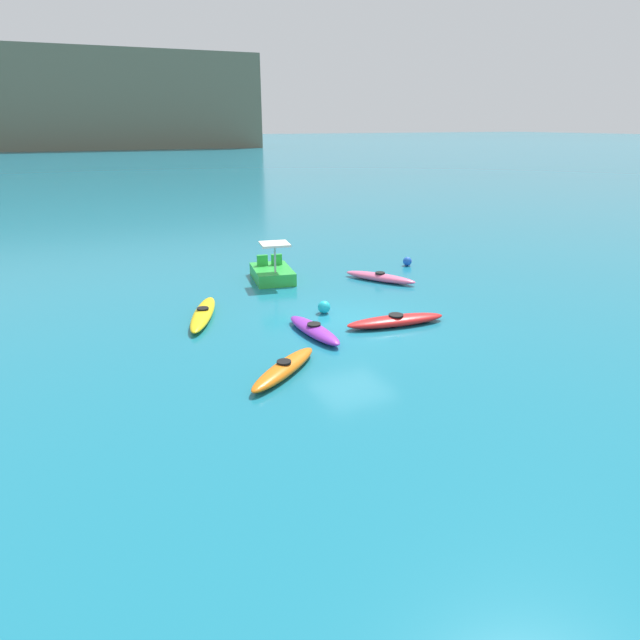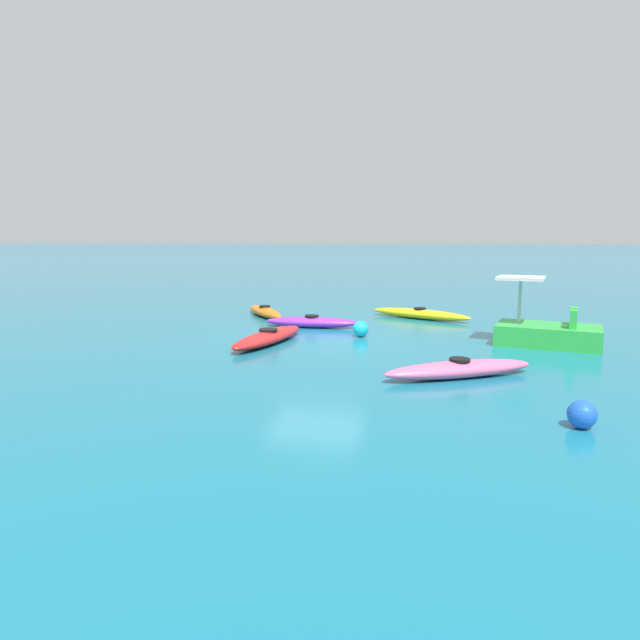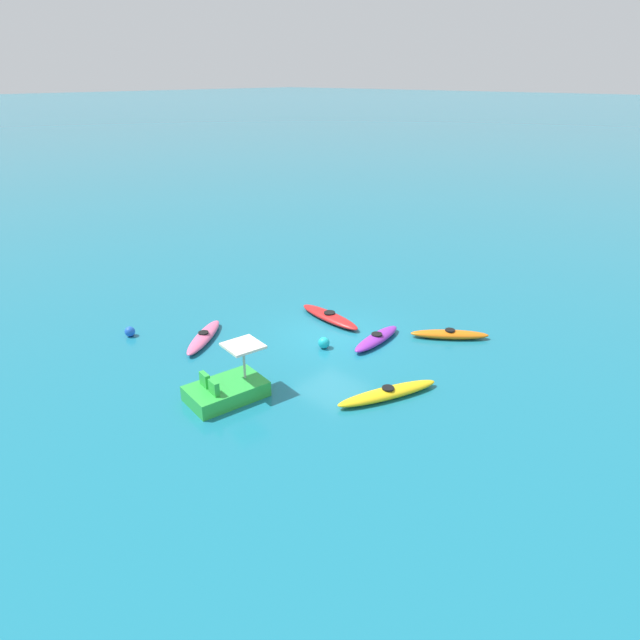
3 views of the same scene
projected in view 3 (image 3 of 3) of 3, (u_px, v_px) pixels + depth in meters
The scene contains 9 objects.
ground_plane at pixel (333, 335), 21.99m from camera, with size 600.00×600.00×0.00m, color #19728C.
kayak_red at pixel (330, 317), 23.21m from camera, with size 3.39×1.17×0.37m.
kayak_pink at pixel (204, 337), 21.43m from camera, with size 2.17×2.95×0.37m.
kayak_orange at pixel (450, 334), 21.64m from camera, with size 2.71×2.30×0.37m.
kayak_purple at pixel (377, 339), 21.30m from camera, with size 0.85×2.84×0.37m.
kayak_yellow at pixel (388, 393), 17.67m from camera, with size 1.96×3.50×0.37m.
pedal_boat_green at pixel (227, 389), 17.59m from camera, with size 1.91×2.65×1.68m.
buoy_blue at pixel (130, 332), 21.79m from camera, with size 0.40×0.40×0.40m, color blue.
buoy_cyan at pixel (324, 343), 20.85m from camera, with size 0.43×0.43×0.43m, color #19B7C6.
Camera 3 is at (-12.91, 15.12, 9.43)m, focal length 31.40 mm.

